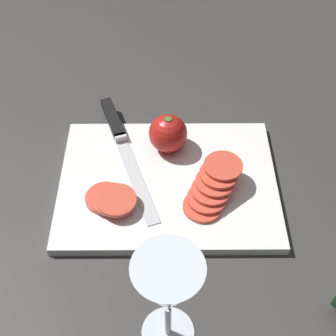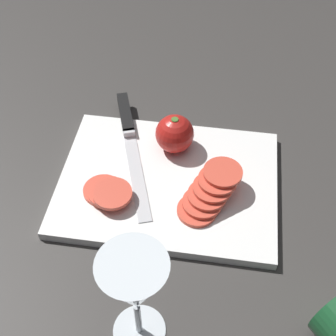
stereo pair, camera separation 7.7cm
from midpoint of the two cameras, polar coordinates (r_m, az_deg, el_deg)
ground_plane at (r=0.82m, az=-4.89°, el=-1.60°), size 3.00×3.00×0.00m
cutting_board at (r=0.80m, az=-2.75°, el=-1.97°), size 0.37×0.28×0.02m
wine_glass at (r=0.57m, az=-4.05°, el=-15.09°), size 0.08×0.08×0.18m
whole_tomato at (r=0.82m, az=-2.69°, el=4.09°), size 0.07×0.07×0.07m
knife at (r=0.87m, az=-8.67°, el=4.28°), size 0.12×0.29×0.01m
tomato_slice_stack_near at (r=0.77m, az=-9.88°, el=-3.93°), size 0.09×0.08×0.02m
tomato_slice_stack_far at (r=0.76m, az=2.61°, el=-2.40°), size 0.10×0.12×0.04m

